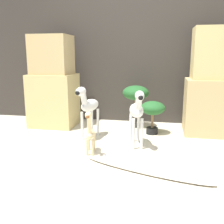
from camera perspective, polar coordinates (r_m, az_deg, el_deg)
The scene contains 10 objects.
ground_plane at distance 3.05m, azimuth 0.34°, elevation -9.58°, with size 14.00×14.00×0.00m, color beige.
wall_back at distance 4.54m, azimuth 4.47°, elevation 11.76°, with size 6.40×0.08×2.20m.
rock_pillar_left at distance 4.33m, azimuth -12.68°, elevation 5.69°, with size 0.70×0.59×1.44m.
rock_pillar_right at distance 4.03m, azimuth 20.78°, elevation 5.03°, with size 0.70×0.59×1.52m.
zebra_right at distance 3.23m, azimuth 5.45°, elevation 0.33°, with size 0.26×0.55×0.74m.
zebra_left at distance 3.58m, azimuth -5.20°, elevation 1.49°, with size 0.25×0.55×0.74m.
giraffe_figurine at distance 3.03m, azimuth -4.81°, elevation -4.19°, with size 0.15×0.40×0.54m.
potted_palm_front at distance 3.84m, azimuth 8.84°, elevation 0.36°, with size 0.36×0.36×0.49m.
potted_palm_back at distance 4.15m, azimuth 5.17°, elevation 3.79°, with size 0.41×0.41×0.67m.
surfboard at distance 2.70m, azimuth 7.04°, elevation -12.18°, with size 1.36×0.63×0.09m.
Camera 1 is at (0.52, -2.78, 1.13)m, focal length 42.00 mm.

